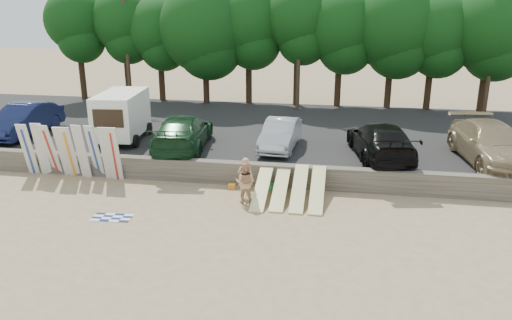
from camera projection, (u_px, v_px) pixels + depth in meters
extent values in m
plane|color=tan|center=(208.00, 209.00, 19.54)|extent=(120.00, 120.00, 0.00)
cube|color=#6B6356|center=(225.00, 172.00, 22.20)|extent=(44.00, 0.50, 1.00)
cube|color=#282828|center=(254.00, 133.00, 29.27)|extent=(44.00, 14.50, 0.70)
cylinder|color=#382616|center=(82.00, 73.00, 37.01)|extent=(0.44, 0.44, 3.86)
sphere|color=#154A15|center=(77.00, 20.00, 35.85)|extent=(4.51, 4.51, 4.51)
cylinder|color=#382616|center=(128.00, 73.00, 37.00)|extent=(0.44, 0.44, 3.81)
sphere|color=#154A15|center=(124.00, 21.00, 35.85)|extent=(4.60, 4.60, 4.60)
cylinder|color=#382616|center=(162.00, 77.00, 36.63)|extent=(0.44, 0.44, 3.43)
sphere|color=#154A15|center=(159.00, 30.00, 35.60)|extent=(4.61, 4.61, 4.61)
cylinder|color=#382616|center=(206.00, 78.00, 35.57)|extent=(0.44, 0.44, 3.56)
sphere|color=#154A15|center=(204.00, 28.00, 34.50)|extent=(6.29, 6.29, 6.29)
cylinder|color=#382616|center=(249.00, 76.00, 35.51)|extent=(0.44, 0.44, 3.81)
sphere|color=#154A15|center=(249.00, 22.00, 34.36)|extent=(5.13, 5.13, 5.13)
cylinder|color=#382616|center=(297.00, 76.00, 34.76)|extent=(0.44, 0.44, 4.02)
sphere|color=#154A15|center=(298.00, 18.00, 33.55)|extent=(4.70, 4.70, 4.70)
cylinder|color=#382616|center=(338.00, 80.00, 34.50)|extent=(0.44, 0.44, 3.66)
sphere|color=#154A15|center=(341.00, 26.00, 33.41)|extent=(5.14, 5.14, 5.14)
cylinder|color=#382616|center=(389.00, 81.00, 33.94)|extent=(0.44, 0.44, 3.68)
sphere|color=#154A15|center=(393.00, 26.00, 32.84)|extent=(5.79, 5.79, 5.79)
cylinder|color=#382616|center=(429.00, 83.00, 33.55)|extent=(0.44, 0.44, 3.50)
sphere|color=#154A15|center=(434.00, 31.00, 32.50)|extent=(4.92, 4.92, 4.92)
cylinder|color=#382616|center=(483.00, 84.00, 32.82)|extent=(0.44, 0.44, 3.65)
sphere|color=#154A15|center=(491.00, 28.00, 31.72)|extent=(5.62, 5.62, 5.62)
cylinder|color=#473321|center=(126.00, 39.00, 34.57)|extent=(0.26, 0.26, 9.00)
cylinder|color=#473321|center=(299.00, 42.00, 32.61)|extent=(0.26, 0.26, 9.00)
cylinder|color=#473321|center=(494.00, 44.00, 30.66)|extent=(0.26, 0.26, 9.00)
cube|color=white|center=(122.00, 114.00, 26.07)|extent=(2.42, 4.18, 2.19)
cube|color=black|center=(108.00, 119.00, 24.10)|extent=(1.49, 0.21, 0.90)
cylinder|color=black|center=(95.00, 140.00, 25.25)|extent=(0.27, 0.68, 0.66)
cylinder|color=black|center=(136.00, 141.00, 25.13)|extent=(0.27, 0.68, 0.66)
cylinder|color=black|center=(112.00, 128.00, 27.71)|extent=(0.27, 0.68, 0.66)
cylinder|color=black|center=(149.00, 128.00, 27.59)|extent=(0.27, 0.68, 0.66)
imported|color=#11193D|center=(24.00, 120.00, 27.20)|extent=(1.88, 5.25, 1.72)
imported|color=#13341A|center=(183.00, 132.00, 24.78)|extent=(3.00, 6.04, 1.69)
imported|color=#ADADB3|center=(280.00, 134.00, 24.84)|extent=(1.77, 4.47, 1.45)
imported|color=black|center=(380.00, 141.00, 23.33)|extent=(3.34, 6.08, 1.67)
imported|color=#947E5E|center=(491.00, 144.00, 22.63)|extent=(3.26, 6.41, 1.78)
cube|color=silver|center=(28.00, 149.00, 22.92)|extent=(0.56, 0.75, 2.53)
cube|color=silver|center=(41.00, 149.00, 22.91)|extent=(0.54, 0.61, 2.56)
cube|color=silver|center=(51.00, 150.00, 22.80)|extent=(0.60, 0.83, 2.52)
cube|color=silver|center=(64.00, 152.00, 22.61)|extent=(0.59, 0.88, 2.50)
cube|color=silver|center=(69.00, 152.00, 22.56)|extent=(0.60, 0.88, 2.50)
cube|color=silver|center=(81.00, 152.00, 22.52)|extent=(0.57, 0.58, 2.57)
cube|color=silver|center=(95.00, 152.00, 22.52)|extent=(0.60, 0.70, 2.55)
cube|color=silver|center=(114.00, 154.00, 22.18)|extent=(0.56, 0.63, 2.56)
cube|color=silver|center=(107.00, 153.00, 22.26)|extent=(0.58, 0.69, 2.55)
cube|color=#E9E293|center=(262.00, 188.00, 20.38)|extent=(0.56, 2.89, 0.95)
cube|color=#E9E293|center=(280.00, 188.00, 20.37)|extent=(0.56, 2.88, 0.97)
cube|color=#E9E293|center=(299.00, 188.00, 20.19)|extent=(0.56, 2.84, 1.10)
cube|color=#E9E293|center=(317.00, 189.00, 20.08)|extent=(0.56, 2.85, 1.08)
imported|color=tan|center=(245.00, 178.00, 20.44)|extent=(0.74, 0.62, 1.74)
imported|color=tan|center=(245.00, 183.00, 19.91)|extent=(0.91, 0.75, 1.71)
cube|color=#238342|center=(271.00, 187.00, 21.39)|extent=(0.47, 0.43, 0.32)
cube|color=orange|center=(232.00, 186.00, 21.63)|extent=(0.32, 0.28, 0.22)
plane|color=white|center=(112.00, 217.00, 18.78)|extent=(1.58, 1.58, 0.00)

